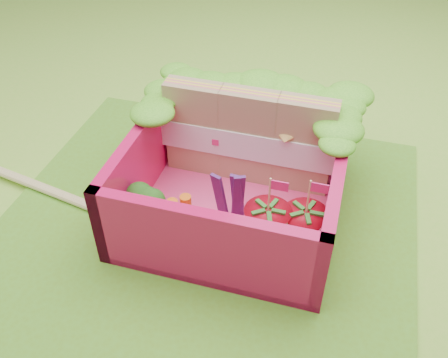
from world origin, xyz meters
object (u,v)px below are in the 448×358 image
object	(u,v)px
bento_box	(235,178)
sandwich_stack	(249,137)
strawberry_left	(267,227)
chopsticks	(48,190)
strawberry_right	(304,228)
broccoli	(144,205)

from	to	relation	value
bento_box	sandwich_stack	xyz separation A→B (m)	(0.00, 0.32, 0.10)
strawberry_left	chopsticks	distance (m)	1.55
strawberry_right	chopsticks	bearing A→B (deg)	178.89
bento_box	sandwich_stack	distance (m)	0.33
bento_box	chopsticks	distance (m)	1.31
broccoli	chopsticks	size ratio (longest dim) A/B	0.15
sandwich_stack	broccoli	world-z (taller)	sandwich_stack
broccoli	strawberry_left	bearing A→B (deg)	4.55
bento_box	chopsticks	xyz separation A→B (m)	(-1.27, -0.19, -0.25)
strawberry_left	chopsticks	size ratio (longest dim) A/B	0.25
bento_box	chopsticks	world-z (taller)	bento_box
strawberry_right	chopsticks	size ratio (longest dim) A/B	0.24
sandwich_stack	strawberry_right	xyz separation A→B (m)	(0.47, -0.54, -0.18)
sandwich_stack	bento_box	bearing A→B (deg)	-90.87
sandwich_stack	chopsticks	distance (m)	1.41
broccoli	strawberry_left	world-z (taller)	strawberry_left
bento_box	strawberry_left	xyz separation A→B (m)	(0.27, -0.28, -0.08)
strawberry_left	strawberry_right	size ratio (longest dim) A/B	1.02
sandwich_stack	strawberry_left	bearing A→B (deg)	-66.21
sandwich_stack	strawberry_left	size ratio (longest dim) A/B	2.31
broccoli	chopsticks	distance (m)	0.84
bento_box	chopsticks	bearing A→B (deg)	-171.38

